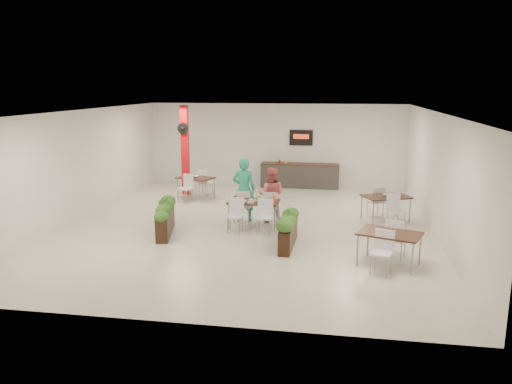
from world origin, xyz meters
TOP-DOWN VIEW (x-y plane):
  - ground at (0.00, 0.00)m, footprint 12.00×12.00m
  - room_shell at (0.00, 0.00)m, footprint 10.10×12.10m
  - red_column at (-3.00, 3.79)m, footprint 0.40×0.41m
  - service_counter at (1.00, 5.65)m, footprint 3.00×0.64m
  - main_table at (0.16, -0.13)m, footprint 1.42×1.65m
  - diner_man at (-0.23, 0.53)m, footprint 0.69×0.46m
  - diner_woman at (0.57, 0.53)m, footprint 0.79×0.62m
  - planter_left at (-2.06, -1.11)m, footprint 0.75×1.90m
  - planter_right at (1.28, -1.63)m, footprint 0.43×1.81m
  - side_table_a at (-2.44, 3.15)m, footprint 1.41×1.66m
  - side_table_b at (3.85, 1.15)m, footprint 1.51×1.65m
  - side_table_c at (3.60, -2.62)m, footprint 1.52×1.67m

SIDE VIEW (x-z plane):
  - ground at x=0.00m, z-range 0.00..0.00m
  - planter_right at x=1.28m, z-range 0.02..0.96m
  - service_counter at x=1.00m, z-range -0.61..1.59m
  - planter_left at x=-2.06m, z-range 0.00..1.02m
  - side_table_a at x=-2.44m, z-range 0.17..1.09m
  - side_table_c at x=3.60m, z-range 0.17..1.10m
  - main_table at x=0.16m, z-range 0.17..1.10m
  - side_table_b at x=3.85m, z-range 0.17..1.10m
  - diner_woman at x=0.57m, z-range 0.00..1.60m
  - diner_man at x=-0.23m, z-range 0.00..1.86m
  - red_column at x=-3.00m, z-range 0.04..3.24m
  - room_shell at x=0.00m, z-range 0.40..3.62m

